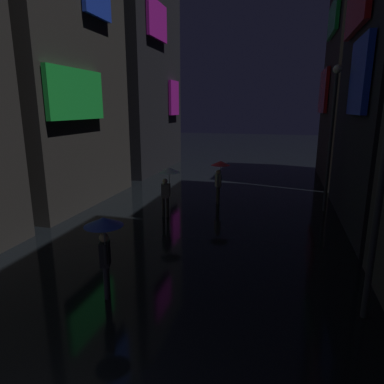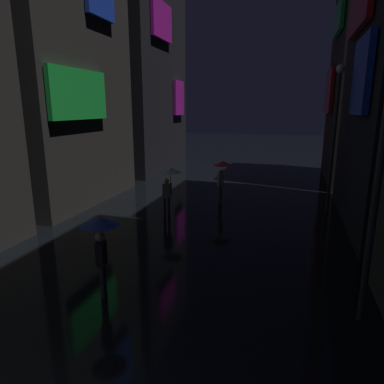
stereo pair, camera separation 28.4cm
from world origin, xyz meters
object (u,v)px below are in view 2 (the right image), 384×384
streetlamp_right_far (335,124)px  streetlamp_right_near (383,144)px  pedestrian_far_right_blue (100,234)px  pedestrian_midstreet_centre_clear (169,178)px  pedestrian_foreground_right_red (222,170)px

streetlamp_right_far → streetlamp_right_near: 8.35m
streetlamp_right_near → pedestrian_far_right_blue: bearing=-171.9°
streetlamp_right_near → streetlamp_right_far: bearing=90.0°
pedestrian_midstreet_centre_clear → streetlamp_right_near: (6.53, -5.74, 2.19)m
pedestrian_midstreet_centre_clear → streetlamp_right_far: (6.53, 2.62, 2.18)m
streetlamp_right_near → pedestrian_midstreet_centre_clear: bearing=138.7°
pedestrian_midstreet_centre_clear → streetlamp_right_near: streetlamp_right_near is taller
pedestrian_foreground_right_red → pedestrian_midstreet_centre_clear: (-1.75, -2.45, 0.00)m
pedestrian_far_right_blue → pedestrian_foreground_right_red: (1.08, 9.02, 0.00)m
pedestrian_foreground_right_red → streetlamp_right_far: 5.25m
pedestrian_foreground_right_red → streetlamp_right_near: size_ratio=0.34×
streetlamp_right_far → pedestrian_foreground_right_red: bearing=-178.0°
pedestrian_foreground_right_red → streetlamp_right_far: bearing=2.0°
streetlamp_right_far → pedestrian_midstreet_centre_clear: bearing=-158.2°
pedestrian_midstreet_centre_clear → streetlamp_right_near: bearing=-41.3°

